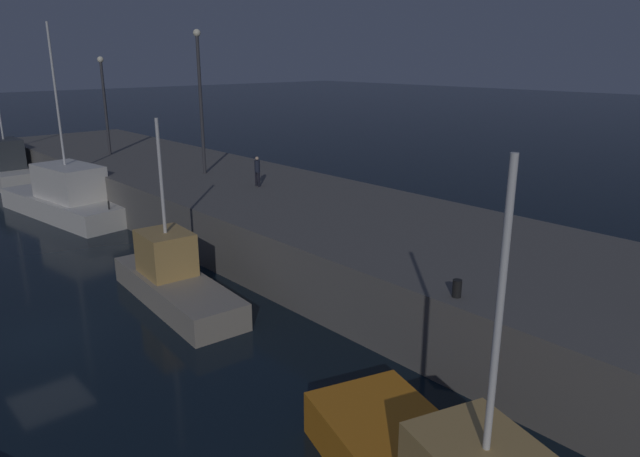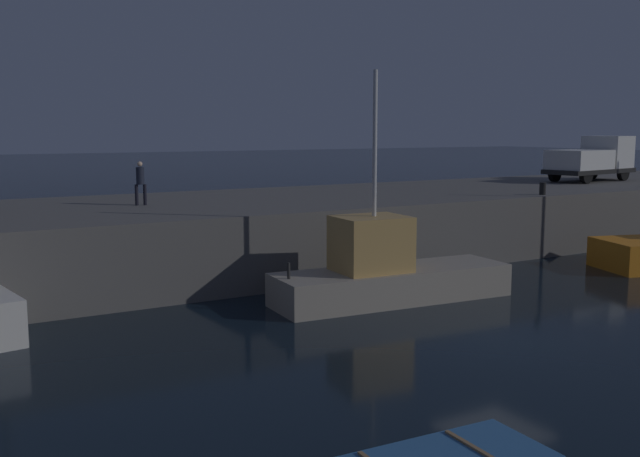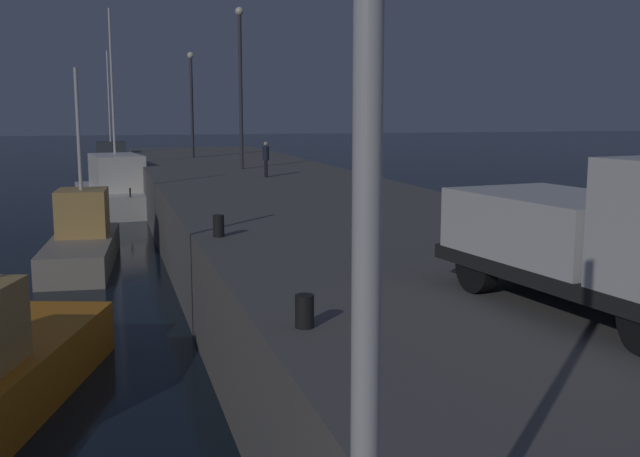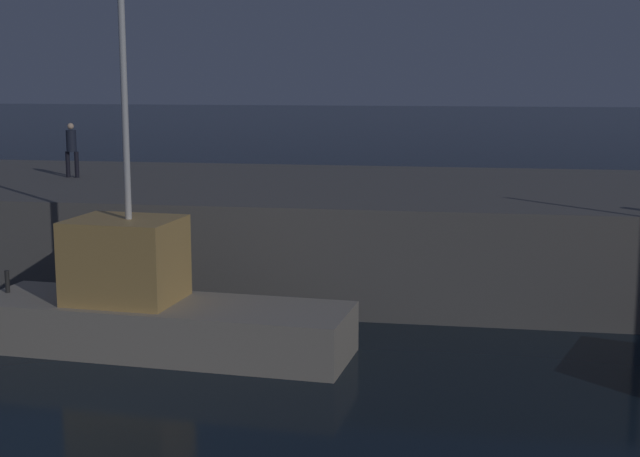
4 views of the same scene
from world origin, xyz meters
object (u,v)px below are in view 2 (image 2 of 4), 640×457
object	(u,v)px
fishing_trawler_green	(386,273)
dockworker	(140,180)
utility_truck	(592,159)
bollard_central	(543,189)

from	to	relation	value
fishing_trawler_green	dockworker	size ratio (longest dim) A/B	4.91
utility_truck	bollard_central	size ratio (longest dim) A/B	11.16
fishing_trawler_green	utility_truck	world-z (taller)	fishing_trawler_green
dockworker	bollard_central	world-z (taller)	dockworker
fishing_trawler_green	dockworker	distance (m)	10.34
utility_truck	fishing_trawler_green	bearing A→B (deg)	-157.53
bollard_central	dockworker	bearing A→B (deg)	164.25
fishing_trawler_green	utility_truck	xyz separation A→B (m)	(20.07, 8.30, 3.00)
fishing_trawler_green	bollard_central	distance (m)	11.82
fishing_trawler_green	bollard_central	xyz separation A→B (m)	(11.06, 3.62, 2.05)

